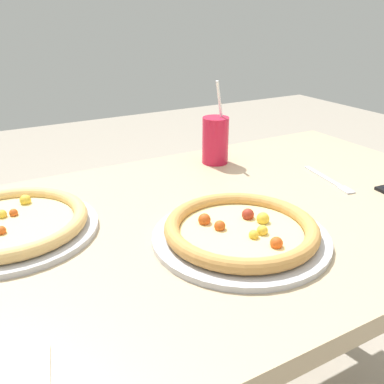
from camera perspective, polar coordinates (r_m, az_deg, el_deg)
The scene contains 5 objects.
dining_table at distance 1.03m, azimuth 3.76°, elevation -8.07°, with size 1.36×0.83×0.75m.
pizza_near at distance 0.86m, azimuth 6.50°, elevation -5.19°, with size 0.35×0.35×0.04m.
pizza_far at distance 0.95m, azimuth -22.99°, elevation -3.95°, with size 0.35×0.35×0.04m.
drink_cup_colored at distance 1.27m, azimuth 3.11°, elevation 6.88°, with size 0.08×0.08×0.24m.
fork at distance 1.20m, azimuth 17.77°, elevation 1.45°, with size 0.06×0.20×0.00m.
Camera 1 is at (-0.49, -0.73, 1.18)m, focal length 40.35 mm.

